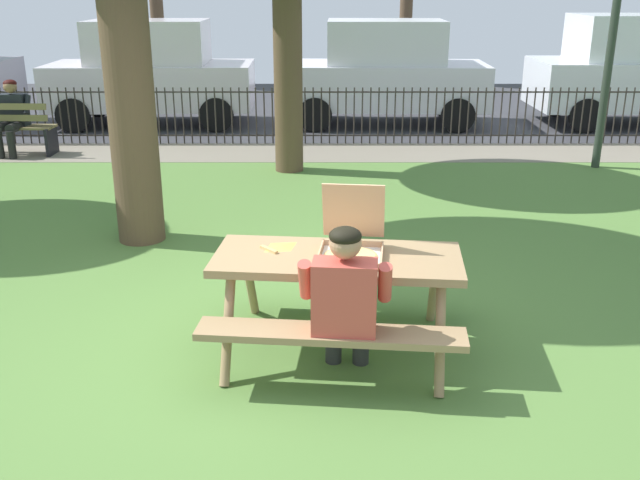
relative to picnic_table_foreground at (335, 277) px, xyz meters
The scene contains 13 objects.
ground 1.99m from the picnic_table_foreground, 108.25° to the left, with size 28.00×11.32×0.02m, color #567E3A.
cobblestone_walkway 6.81m from the picnic_table_foreground, 95.02° to the left, with size 28.00×1.40×0.01m, color gray.
street_asphalt 11.43m from the picnic_table_foreground, 92.98° to the left, with size 28.00×7.88×0.01m, color #38383D.
picnic_table_foreground is the anchor object (origin of this frame).
pizza_box_open 0.29m from the picnic_table_foreground, ahead, with size 0.52×0.59×0.50m.
pizza_slice_on_table 0.50m from the picnic_table_foreground, 159.66° to the left, with size 0.30×0.29×0.02m.
adult_at_table 0.51m from the picnic_table_foreground, 85.29° to the right, with size 0.63×0.62×1.19m.
iron_fence_streetside 7.48m from the picnic_table_foreground, 94.55° to the left, with size 23.28×0.03×0.97m.
park_bench_left 8.45m from the picnic_table_foreground, 128.38° to the left, with size 1.61×0.50×0.85m.
person_on_park_bench 8.36m from the picnic_table_foreground, 127.42° to the left, with size 0.63×0.61×1.19m.
lamp_post_walkway 7.26m from the picnic_table_foreground, 54.88° to the left, with size 0.28×0.28×3.78m.
parked_car_center 9.91m from the picnic_table_foreground, 110.07° to the left, with size 3.94×1.90×1.98m.
parked_car_right 9.38m from the picnic_table_foreground, 83.07° to the left, with size 3.95×1.92×1.98m.
Camera 1 is at (0.47, -5.01, 2.64)m, focal length 40.30 mm.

